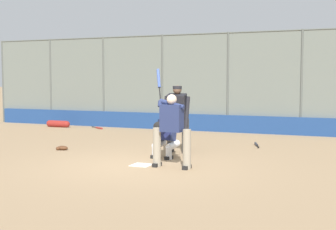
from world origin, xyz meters
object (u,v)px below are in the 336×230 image
catcher_behind_plate (165,134)px  umpire_home (177,117)px  spare_bat_third_base_side (257,145)px  spare_bat_near_backstop (98,128)px  batter_at_plate (171,128)px  equipment_bag_dugout_side (58,124)px  fielding_glove_on_dirt (62,148)px

catcher_behind_plate → umpire_home: bearing=-80.0°
catcher_behind_plate → spare_bat_third_base_side: 3.35m
spare_bat_near_backstop → batter_at_plate: bearing=-16.5°
equipment_bag_dugout_side → fielding_glove_on_dirt: bearing=126.7°
batter_at_plate → spare_bat_near_backstop: batter_at_plate is taller
catcher_behind_plate → spare_bat_near_backstop: bearing=-37.4°
fielding_glove_on_dirt → batter_at_plate: bearing=162.0°
catcher_behind_plate → equipment_bag_dugout_side: catcher_behind_plate is taller
batter_at_plate → catcher_behind_plate: batter_at_plate is taller
spare_bat_near_backstop → equipment_bag_dugout_side: (1.79, 0.09, 0.10)m
fielding_glove_on_dirt → spare_bat_near_backstop: bearing=-69.3°
catcher_behind_plate → equipment_bag_dugout_side: 8.43m
spare_bat_third_base_side → equipment_bag_dugout_side: size_ratio=0.78×
spare_bat_near_backstop → spare_bat_third_base_side: same height
batter_at_plate → catcher_behind_plate: size_ratio=1.87×
spare_bat_third_base_side → fielding_glove_on_dirt: bearing=103.3°
umpire_home → spare_bat_near_backstop: (4.93, -4.27, -0.90)m
catcher_behind_plate → spare_bat_third_base_side: size_ratio=1.37×
catcher_behind_plate → umpire_home: umpire_home is taller
batter_at_plate → catcher_behind_plate: 1.30m
spare_bat_third_base_side → umpire_home: bearing=123.2°
umpire_home → spare_bat_near_backstop: size_ratio=2.38×
umpire_home → fielding_glove_on_dirt: size_ratio=5.55×
spare_bat_third_base_side → equipment_bag_dugout_side: bearing=57.7°
umpire_home → spare_bat_third_base_side: size_ratio=2.10×
fielding_glove_on_dirt → equipment_bag_dugout_side: bearing=-53.3°
batter_at_plate → spare_bat_third_base_side: (-1.00, -4.00, -0.83)m
catcher_behind_plate → spare_bat_near_backstop: 7.15m
spare_bat_near_backstop → spare_bat_third_base_side: bearing=12.9°
batter_at_plate → fielding_glove_on_dirt: 3.93m
umpire_home → spare_bat_third_base_side: bearing=-131.9°
umpire_home → fielding_glove_on_dirt: 3.24m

